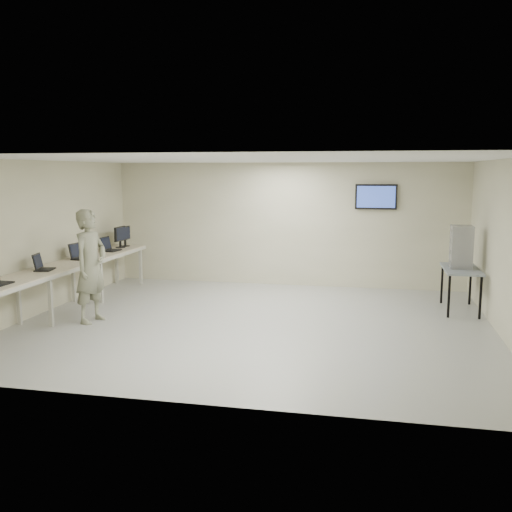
# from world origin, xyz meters

# --- Properties ---
(room) EXTENTS (8.01, 7.01, 2.81)m
(room) POSITION_xyz_m (0.03, 0.06, 1.41)
(room) COLOR #AAAAAA
(room) RESTS_ON ground
(workbench) EXTENTS (0.76, 6.00, 0.90)m
(workbench) POSITION_xyz_m (-3.59, 0.00, 0.83)
(workbench) COLOR beige
(workbench) RESTS_ON ground
(laptop_1) EXTENTS (0.37, 0.41, 0.29)m
(laptop_1) POSITION_xyz_m (-3.65, -0.56, 0.97)
(laptop_1) COLOR black
(laptop_1) RESTS_ON workbench
(laptop_2) EXTENTS (0.38, 0.44, 0.31)m
(laptop_2) POSITION_xyz_m (-3.64, 0.74, 0.98)
(laptop_2) COLOR black
(laptop_2) RESTS_ON workbench
(laptop_3) EXTENTS (0.35, 0.41, 0.31)m
(laptop_3) POSITION_xyz_m (-3.60, 1.92, 0.98)
(laptop_3) COLOR black
(laptop_3) RESTS_ON workbench
(monitor_near) EXTENTS (0.21, 0.48, 0.48)m
(monitor_near) POSITION_xyz_m (-3.60, 2.46, 1.19)
(monitor_near) COLOR black
(monitor_near) RESTS_ON workbench
(monitor_far) EXTENTS (0.20, 0.46, 0.45)m
(monitor_far) POSITION_xyz_m (-3.60, 2.72, 1.17)
(monitor_far) COLOR black
(monitor_far) RESTS_ON workbench
(soldier) EXTENTS (0.59, 0.79, 1.96)m
(soldier) POSITION_xyz_m (-2.78, -0.45, 0.98)
(soldier) COLOR #696D53
(soldier) RESTS_ON ground
(side_table) EXTENTS (0.63, 1.36, 0.81)m
(side_table) POSITION_xyz_m (3.60, 1.70, 0.74)
(side_table) COLOR gray
(side_table) RESTS_ON ground
(storage_bins) EXTENTS (0.38, 0.42, 0.80)m
(storage_bins) POSITION_xyz_m (3.58, 1.70, 1.21)
(storage_bins) COLOR #9B9B9C
(storage_bins) RESTS_ON side_table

